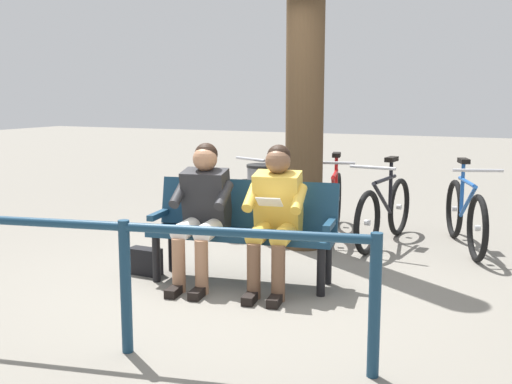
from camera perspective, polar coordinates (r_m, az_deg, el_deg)
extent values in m
plane|color=slate|center=(5.24, -1.39, -8.91)|extent=(40.00, 40.00, 0.00)
cube|color=navy|center=(5.29, -1.35, -3.94)|extent=(1.65, 0.68, 0.05)
cube|color=navy|center=(5.42, -0.77, -1.09)|extent=(1.60, 0.38, 0.42)
cube|color=navy|center=(5.10, 6.85, -2.96)|extent=(0.12, 0.40, 0.05)
cube|color=navy|center=(5.53, -8.91, -2.05)|extent=(0.12, 0.40, 0.05)
cylinder|color=black|center=(5.03, 6.02, -7.34)|extent=(0.07, 0.07, 0.40)
cylinder|color=black|center=(5.44, -9.18, -6.13)|extent=(0.07, 0.07, 0.40)
cylinder|color=black|center=(5.35, 6.64, -6.34)|extent=(0.07, 0.07, 0.40)
cylinder|color=black|center=(5.74, -7.75, -5.29)|extent=(0.07, 0.07, 0.40)
cube|color=gold|center=(5.17, 2.06, -1.03)|extent=(0.42, 0.36, 0.55)
sphere|color=brown|center=(5.10, 2.03, 2.86)|extent=(0.21, 0.21, 0.21)
sphere|color=black|center=(5.13, 2.11, 3.30)|extent=(0.20, 0.20, 0.20)
cylinder|color=gold|center=(5.00, 2.62, -3.95)|extent=(0.21, 0.42, 0.15)
cylinder|color=brown|center=(4.88, 2.06, -7.49)|extent=(0.11, 0.11, 0.45)
cube|color=black|center=(4.85, 1.77, -9.97)|extent=(0.12, 0.23, 0.07)
cylinder|color=gold|center=(5.00, 3.97, -0.66)|extent=(0.14, 0.32, 0.23)
cylinder|color=gold|center=(5.05, 0.41, -3.82)|extent=(0.21, 0.42, 0.15)
cylinder|color=brown|center=(4.93, -0.21, -7.32)|extent=(0.11, 0.11, 0.45)
cube|color=black|center=(4.90, -0.54, -9.77)|extent=(0.12, 0.23, 0.07)
cylinder|color=gold|center=(5.10, -0.44, -0.46)|extent=(0.14, 0.32, 0.23)
cube|color=silver|center=(4.87, 1.24, -0.93)|extent=(0.22, 0.15, 0.09)
cube|color=#262628|center=(5.36, -4.60, -0.70)|extent=(0.42, 0.36, 0.55)
sphere|color=#A87554|center=(5.29, -4.73, 3.05)|extent=(0.21, 0.21, 0.21)
sphere|color=black|center=(5.31, -4.62, 3.48)|extent=(0.20, 0.20, 0.20)
cylinder|color=white|center=(5.18, -4.30, -3.51)|extent=(0.21, 0.42, 0.15)
cylinder|color=#A87554|center=(5.06, -5.04, -6.91)|extent=(0.11, 0.11, 0.45)
cube|color=black|center=(5.03, -5.42, -9.29)|extent=(0.12, 0.23, 0.07)
cylinder|color=#262628|center=(5.17, -2.99, -0.34)|extent=(0.14, 0.32, 0.23)
cylinder|color=white|center=(5.25, -6.36, -3.37)|extent=(0.21, 0.42, 0.15)
cylinder|color=#A87554|center=(5.14, -7.14, -6.72)|extent=(0.11, 0.11, 0.45)
cube|color=black|center=(5.10, -7.54, -9.06)|extent=(0.12, 0.23, 0.07)
cylinder|color=#262628|center=(5.31, -7.09, -0.15)|extent=(0.14, 0.32, 0.23)
cube|color=black|center=(5.69, -10.21, -6.32)|extent=(0.30, 0.15, 0.24)
cylinder|color=#4C3823|center=(6.44, 4.58, 12.41)|extent=(0.39, 0.39, 3.99)
cylinder|color=slate|center=(6.93, 0.63, -1.02)|extent=(0.35, 0.35, 0.81)
cylinder|color=black|center=(6.87, 0.63, 2.43)|extent=(0.36, 0.36, 0.03)
torus|color=black|center=(6.35, 19.75, -3.16)|extent=(0.27, 0.64, 0.66)
cylinder|color=silver|center=(6.35, 19.75, -3.16)|extent=(0.07, 0.07, 0.06)
torus|color=black|center=(7.33, 17.83, -1.49)|extent=(0.27, 0.64, 0.66)
cylinder|color=silver|center=(7.33, 17.83, -1.49)|extent=(0.07, 0.07, 0.06)
cylinder|color=#1E519E|center=(6.78, 18.89, 0.89)|extent=(0.24, 0.61, 0.04)
cylinder|color=#1E519E|center=(6.73, 18.95, -0.89)|extent=(0.23, 0.58, 0.43)
cylinder|color=#1E519E|center=(6.97, 18.51, 0.45)|extent=(0.04, 0.04, 0.55)
cube|color=black|center=(6.93, 18.63, 2.74)|extent=(0.16, 0.24, 0.05)
cylinder|color=#B2B2B7|center=(6.36, 19.80, 1.89)|extent=(0.46, 0.19, 0.03)
torus|color=black|center=(6.33, 10.24, -2.80)|extent=(0.13, 0.66, 0.66)
cylinder|color=silver|center=(6.33, 10.24, -2.80)|extent=(0.06, 0.07, 0.06)
torus|color=black|center=(7.28, 13.06, -1.35)|extent=(0.13, 0.66, 0.66)
cylinder|color=silver|center=(7.28, 13.06, -1.35)|extent=(0.06, 0.07, 0.06)
cylinder|color=black|center=(6.74, 11.85, 1.15)|extent=(0.11, 0.63, 0.04)
cylinder|color=black|center=(6.70, 11.57, -0.63)|extent=(0.10, 0.60, 0.43)
cylinder|color=black|center=(6.93, 12.32, 0.67)|extent=(0.04, 0.04, 0.55)
cube|color=black|center=(6.89, 12.40, 2.97)|extent=(0.11, 0.23, 0.05)
cylinder|color=#B2B2B7|center=(6.34, 10.70, 2.24)|extent=(0.48, 0.08, 0.03)
torus|color=black|center=(6.69, 6.94, -2.09)|extent=(0.21, 0.66, 0.66)
cylinder|color=silver|center=(6.69, 6.94, -2.09)|extent=(0.06, 0.07, 0.06)
torus|color=black|center=(7.69, 7.52, -0.65)|extent=(0.21, 0.66, 0.66)
cylinder|color=silver|center=(7.69, 7.52, -0.65)|extent=(0.06, 0.07, 0.06)
cylinder|color=#B71414|center=(7.13, 7.31, 1.69)|extent=(0.18, 0.62, 0.04)
cylinder|color=#B71414|center=(7.08, 7.23, 0.00)|extent=(0.18, 0.59, 0.43)
cylinder|color=#B71414|center=(7.32, 7.40, 1.25)|extent=(0.04, 0.04, 0.55)
cube|color=black|center=(7.29, 7.44, 3.43)|extent=(0.14, 0.23, 0.05)
cylinder|color=#B2B2B7|center=(6.71, 7.10, 2.69)|extent=(0.47, 0.14, 0.03)
torus|color=black|center=(7.05, -1.16, -1.45)|extent=(0.32, 0.63, 0.66)
cylinder|color=silver|center=(7.05, -1.16, -1.45)|extent=(0.07, 0.08, 0.06)
torus|color=black|center=(7.74, 4.61, -0.53)|extent=(0.32, 0.63, 0.66)
cylinder|color=silver|center=(7.74, 4.61, -0.53)|extent=(0.07, 0.08, 0.06)
cylinder|color=#8C268C|center=(7.33, 1.88, 1.96)|extent=(0.29, 0.59, 0.04)
cylinder|color=#8C268C|center=(7.30, 1.41, 0.35)|extent=(0.28, 0.56, 0.43)
cylinder|color=#8C268C|center=(7.47, 2.90, 1.46)|extent=(0.04, 0.04, 0.55)
cube|color=black|center=(7.43, 2.92, 3.60)|extent=(0.17, 0.24, 0.05)
cylinder|color=#B2B2B7|center=(7.04, -0.54, 3.06)|extent=(0.45, 0.22, 0.03)
cylinder|color=navy|center=(3.62, 10.89, -10.29)|extent=(0.07, 0.07, 0.85)
cylinder|color=navy|center=(3.97, -11.93, -8.59)|extent=(0.07, 0.07, 0.85)
cylinder|color=navy|center=(3.87, -12.12, -3.15)|extent=(3.00, 0.66, 0.06)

